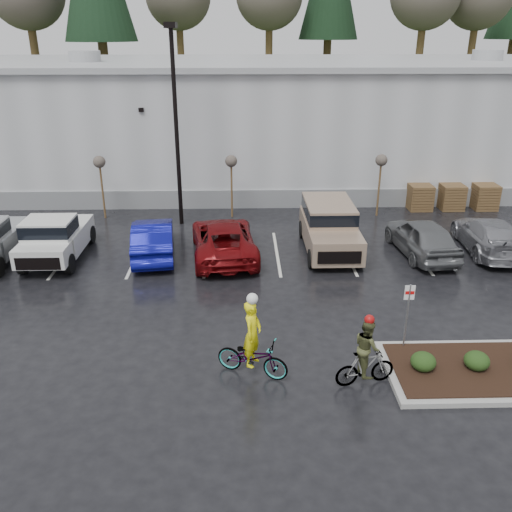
{
  "coord_description": "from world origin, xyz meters",
  "views": [
    {
      "loc": [
        -0.98,
        -13.57,
        8.9
      ],
      "look_at": [
        -0.49,
        4.59,
        1.3
      ],
      "focal_mm": 38.0,
      "sensor_mm": 36.0,
      "label": 1
    }
  ],
  "objects_px": {
    "fire_lane_sign": "(408,309)",
    "pallet_stack_b": "(451,197)",
    "lamppost": "(175,106)",
    "car_far_silver": "(488,235)",
    "sapling_mid": "(231,165)",
    "pallet_stack_c": "(485,197)",
    "pickup_white": "(58,234)",
    "car_red": "(224,239)",
    "pallet_stack_a": "(420,197)",
    "car_blue": "(153,238)",
    "sapling_east": "(381,164)",
    "cyclist_olive": "(366,359)",
    "suv_tan": "(330,229)",
    "sapling_west": "(100,165)",
    "cyclist_hivis": "(252,350)",
    "car_grey": "(422,237)"
  },
  "relations": [
    {
      "from": "sapling_west",
      "to": "cyclist_olive",
      "type": "height_order",
      "value": "sapling_west"
    },
    {
      "from": "pickup_white",
      "to": "suv_tan",
      "type": "xyz_separation_m",
      "value": [
        11.5,
        0.23,
        0.05
      ]
    },
    {
      "from": "lamppost",
      "to": "sapling_east",
      "type": "xyz_separation_m",
      "value": [
        10.0,
        1.0,
        -2.96
      ]
    },
    {
      "from": "pallet_stack_b",
      "to": "cyclist_olive",
      "type": "xyz_separation_m",
      "value": [
        -7.91,
        -15.38,
        0.11
      ]
    },
    {
      "from": "sapling_mid",
      "to": "car_blue",
      "type": "height_order",
      "value": "sapling_mid"
    },
    {
      "from": "lamppost",
      "to": "car_red",
      "type": "xyz_separation_m",
      "value": [
        2.22,
        -4.24,
        -4.92
      ]
    },
    {
      "from": "car_far_silver",
      "to": "cyclist_hivis",
      "type": "height_order",
      "value": "cyclist_hivis"
    },
    {
      "from": "sapling_east",
      "to": "pallet_stack_a",
      "type": "height_order",
      "value": "sapling_east"
    },
    {
      "from": "pallet_stack_a",
      "to": "car_far_silver",
      "type": "height_order",
      "value": "car_far_silver"
    },
    {
      "from": "sapling_west",
      "to": "pallet_stack_c",
      "type": "distance_m",
      "value": 20.13
    },
    {
      "from": "car_blue",
      "to": "cyclist_olive",
      "type": "height_order",
      "value": "cyclist_olive"
    },
    {
      "from": "sapling_mid",
      "to": "car_far_silver",
      "type": "height_order",
      "value": "sapling_mid"
    },
    {
      "from": "pallet_stack_a",
      "to": "car_blue",
      "type": "distance_m",
      "value": 14.59
    },
    {
      "from": "car_red",
      "to": "cyclist_hivis",
      "type": "xyz_separation_m",
      "value": [
        1.04,
        -8.63,
        0.01
      ]
    },
    {
      "from": "pickup_white",
      "to": "car_red",
      "type": "bearing_deg",
      "value": -1.52
    },
    {
      "from": "sapling_mid",
      "to": "pickup_white",
      "type": "height_order",
      "value": "sapling_mid"
    },
    {
      "from": "cyclist_olive",
      "to": "car_red",
      "type": "bearing_deg",
      "value": 11.56
    },
    {
      "from": "pickup_white",
      "to": "car_grey",
      "type": "bearing_deg",
      "value": -0.92
    },
    {
      "from": "lamppost",
      "to": "sapling_east",
      "type": "distance_m",
      "value": 10.48
    },
    {
      "from": "lamppost",
      "to": "car_grey",
      "type": "bearing_deg",
      "value": -22.02
    },
    {
      "from": "cyclist_hivis",
      "to": "cyclist_olive",
      "type": "xyz_separation_m",
      "value": [
        3.02,
        -0.52,
        0.01
      ]
    },
    {
      "from": "pallet_stack_a",
      "to": "sapling_east",
      "type": "bearing_deg",
      "value": -158.2
    },
    {
      "from": "sapling_east",
      "to": "fire_lane_sign",
      "type": "relative_size",
      "value": 1.45
    },
    {
      "from": "pallet_stack_a",
      "to": "car_grey",
      "type": "height_order",
      "value": "car_grey"
    },
    {
      "from": "pickup_white",
      "to": "car_far_silver",
      "type": "bearing_deg",
      "value": 0.22
    },
    {
      "from": "pickup_white",
      "to": "fire_lane_sign",
      "type": "bearing_deg",
      "value": -31.75
    },
    {
      "from": "pallet_stack_a",
      "to": "car_far_silver",
      "type": "bearing_deg",
      "value": -79.25
    },
    {
      "from": "lamppost",
      "to": "sapling_mid",
      "type": "distance_m",
      "value": 4.0
    },
    {
      "from": "sapling_west",
      "to": "pallet_stack_b",
      "type": "relative_size",
      "value": 2.37
    },
    {
      "from": "fire_lane_sign",
      "to": "suv_tan",
      "type": "bearing_deg",
      "value": 97.31
    },
    {
      "from": "car_grey",
      "to": "pallet_stack_b",
      "type": "bearing_deg",
      "value": -125.24
    },
    {
      "from": "sapling_mid",
      "to": "fire_lane_sign",
      "type": "bearing_deg",
      "value": -67.51
    },
    {
      "from": "lamppost",
      "to": "suv_tan",
      "type": "bearing_deg",
      "value": -29.4
    },
    {
      "from": "fire_lane_sign",
      "to": "pallet_stack_b",
      "type": "bearing_deg",
      "value": 65.12
    },
    {
      "from": "car_grey",
      "to": "sapling_mid",
      "type": "bearing_deg",
      "value": -38.81
    },
    {
      "from": "lamppost",
      "to": "car_far_silver",
      "type": "xyz_separation_m",
      "value": [
        13.64,
        -3.98,
        -4.95
      ]
    },
    {
      "from": "pallet_stack_b",
      "to": "suv_tan",
      "type": "relative_size",
      "value": 0.26
    },
    {
      "from": "sapling_mid",
      "to": "car_red",
      "type": "height_order",
      "value": "sapling_mid"
    },
    {
      "from": "pickup_white",
      "to": "sapling_east",
      "type": "bearing_deg",
      "value": 18.94
    },
    {
      "from": "pallet_stack_c",
      "to": "pickup_white",
      "type": "height_order",
      "value": "pickup_white"
    },
    {
      "from": "car_red",
      "to": "suv_tan",
      "type": "bearing_deg",
      "value": 179.21
    },
    {
      "from": "pallet_stack_a",
      "to": "pallet_stack_c",
      "type": "height_order",
      "value": "same"
    },
    {
      "from": "car_far_silver",
      "to": "cyclist_hivis",
      "type": "xyz_separation_m",
      "value": [
        -10.37,
        -8.88,
        0.04
      ]
    },
    {
      "from": "sapling_west",
      "to": "cyclist_olive",
      "type": "distance_m",
      "value": 17.79
    },
    {
      "from": "pallet_stack_a",
      "to": "sapling_mid",
      "type": "bearing_deg",
      "value": -174.29
    },
    {
      "from": "car_red",
      "to": "car_far_silver",
      "type": "distance_m",
      "value": 11.41
    },
    {
      "from": "pallet_stack_a",
      "to": "car_far_silver",
      "type": "xyz_separation_m",
      "value": [
        1.14,
        -5.98,
        0.06
      ]
    },
    {
      "from": "sapling_east",
      "to": "suv_tan",
      "type": "xyz_separation_m",
      "value": [
        -3.22,
        -4.82,
        -1.7
      ]
    },
    {
      "from": "sapling_mid",
      "to": "car_far_silver",
      "type": "relative_size",
      "value": 0.63
    },
    {
      "from": "sapling_east",
      "to": "cyclist_hivis",
      "type": "relative_size",
      "value": 1.27
    }
  ]
}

